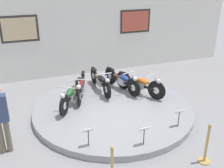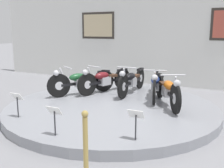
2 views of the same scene
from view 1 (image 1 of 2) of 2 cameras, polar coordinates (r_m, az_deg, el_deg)
The scene contains 13 objects.
ground_plane at distance 8.36m, azimuth 0.20°, elevation -5.97°, with size 60.00×60.00×0.00m, color gray.
display_platform at distance 8.32m, azimuth 0.20°, elevation -5.41°, with size 4.94×4.94×0.19m, color gray.
back_wall at distance 11.08m, azimuth -6.75°, elevation 11.80°, with size 14.00×0.22×3.83m.
motorcycle_green at distance 8.25m, azimuth -8.84°, elevation -2.25°, with size 1.10×1.71×0.79m.
motorcycle_maroon at distance 8.81m, azimuth -6.73°, elevation -0.46°, with size 0.76×1.87×0.78m.
motorcycle_black at distance 9.17m, azimuth -2.53°, elevation 0.71°, with size 0.54×1.98×0.79m.
motorcycle_blue at distance 9.23m, azimuth 2.23°, elevation 0.88°, with size 0.66×1.93×0.79m.
motorcycle_orange at distance 8.97m, azimuth 6.20°, elevation 0.07°, with size 1.05×1.75×0.80m.
info_placard_front_left at distance 6.36m, azimuth -5.19°, elevation -10.51°, with size 0.26×0.11×0.51m.
info_placard_front_centre at distance 6.42m, azimuth 7.02°, elevation -10.24°, with size 0.26×0.11×0.51m.
info_placard_front_right at distance 7.32m, azimuth 14.44°, elevation -6.36°, with size 0.26×0.11×0.51m.
visitor_standing at distance 6.63m, azimuth -23.13°, elevation -6.23°, with size 0.36×0.24×1.79m.
stanchion_post_right_of_entry at distance 6.53m, azimuth 19.77°, elevation -13.25°, with size 0.28×0.28×1.02m.
Camera 1 is at (-2.58, -6.83, 4.07)m, focal length 42.00 mm.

